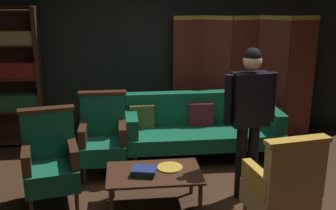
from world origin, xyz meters
name	(u,v)px	position (x,y,z in m)	size (l,w,h in m)	color
back_wall	(156,48)	(0.00, 2.45, 1.40)	(7.20, 0.10, 2.80)	black
folding_screen	(244,77)	(1.30, 2.07, 0.99)	(2.16, 0.36, 1.90)	#5B2319
bookshelf	(10,76)	(-2.15, 2.19, 1.06)	(0.90, 0.32, 2.05)	#382114
velvet_couch	(202,125)	(0.55, 1.45, 0.45)	(2.12, 0.78, 0.88)	#382114
coffee_table	(154,176)	(-0.23, 0.10, 0.37)	(1.00, 0.64, 0.42)	#382114
armchair_gilt_accent	(283,187)	(0.94, -0.51, 0.49)	(0.66, 0.66, 1.04)	#B78E33
armchair_wing_left	(51,160)	(-1.34, 0.37, 0.49)	(0.68, 0.68, 1.04)	#382114
armchair_wing_right	(104,137)	(-0.79, 1.03, 0.49)	(0.60, 0.58, 1.04)	#382114
standing_figure	(250,110)	(0.82, 0.24, 1.03)	(0.59, 0.26, 1.70)	black
potted_plant	(96,120)	(-0.94, 1.94, 0.42)	(0.45, 0.45, 0.74)	brown
book_green_cloth	(144,173)	(-0.33, 0.05, 0.44)	(0.19, 0.18, 0.04)	#1E4C28
book_navy_cloth	(144,170)	(-0.33, 0.05, 0.48)	(0.25, 0.19, 0.03)	navy
brass_tray	(170,167)	(-0.05, 0.18, 0.43)	(0.28, 0.28, 0.02)	gold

